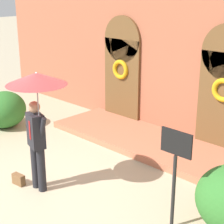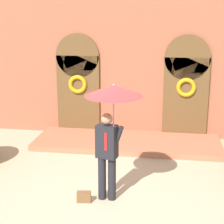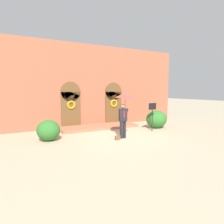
% 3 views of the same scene
% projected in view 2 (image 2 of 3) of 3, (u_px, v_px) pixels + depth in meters
% --- Properties ---
extents(ground_plane, '(80.00, 80.00, 0.00)m').
position_uv_depth(ground_plane, '(111.00, 196.00, 7.71)').
color(ground_plane, tan).
extents(building_facade, '(14.00, 2.30, 5.60)m').
position_uv_depth(building_facade, '(132.00, 46.00, 10.97)').
color(building_facade, '#9E563D').
rests_on(building_facade, ground).
extents(person_with_umbrella, '(1.10, 1.10, 2.36)m').
position_uv_depth(person_with_umbrella, '(112.00, 108.00, 7.07)').
color(person_with_umbrella, black).
rests_on(person_with_umbrella, ground).
extents(handbag, '(0.29, 0.15, 0.22)m').
position_uv_depth(handbag, '(84.00, 197.00, 7.43)').
color(handbag, brown).
rests_on(handbag, ground).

